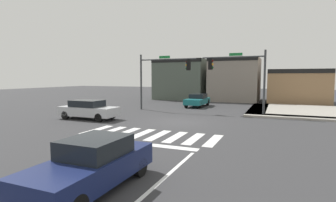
% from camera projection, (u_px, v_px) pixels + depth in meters
% --- Properties ---
extents(ground_plane, '(120.00, 120.00, 0.00)m').
position_uv_depth(ground_plane, '(178.00, 122.00, 18.90)').
color(ground_plane, '#353538').
extents(crosswalk_near, '(7.73, 2.76, 0.01)m').
position_uv_depth(crosswalk_near, '(150.00, 135.00, 14.77)').
color(crosswalk_near, silver).
rests_on(crosswalk_near, ground_plane).
extents(lane_markings, '(6.80, 18.75, 0.01)m').
position_uv_depth(lane_markings, '(81.00, 184.00, 7.96)').
color(lane_markings, white).
rests_on(lane_markings, ground_plane).
extents(bike_detector_marking, '(0.91, 0.91, 0.01)m').
position_uv_depth(bike_detector_marking, '(138.00, 154.00, 11.03)').
color(bike_detector_marking, yellow).
rests_on(bike_detector_marking, ground_plane).
extents(curb_corner_northeast, '(10.00, 10.60, 0.15)m').
position_uv_depth(curb_corner_northeast, '(300.00, 111.00, 24.28)').
color(curb_corner_northeast, '#9E998E').
rests_on(curb_corner_northeast, ground_plane).
extents(storefront_row, '(22.19, 7.00, 5.74)m').
position_uv_depth(storefront_row, '(228.00, 81.00, 36.41)').
color(storefront_row, '#4C564C').
rests_on(storefront_row, ground_plane).
extents(traffic_signal_northwest, '(5.72, 0.32, 5.40)m').
position_uv_depth(traffic_signal_northwest, '(162.00, 72.00, 25.21)').
color(traffic_signal_northwest, '#383A3D').
rests_on(traffic_signal_northwest, ground_plane).
extents(traffic_signal_northeast, '(5.33, 0.32, 5.43)m').
position_uv_depth(traffic_signal_northeast, '(239.00, 71.00, 22.38)').
color(traffic_signal_northeast, '#383A3D').
rests_on(traffic_signal_northeast, ground_plane).
extents(car_navy, '(1.72, 4.31, 1.48)m').
position_uv_depth(car_navy, '(92.00, 165.00, 7.49)').
color(car_navy, '#141E4C').
rests_on(car_navy, ground_plane).
extents(car_silver, '(4.56, 1.81, 1.46)m').
position_uv_depth(car_silver, '(88.00, 109.00, 20.15)').
color(car_silver, '#B7BABF').
rests_on(car_silver, ground_plane).
extents(car_teal, '(1.77, 4.39, 1.37)m').
position_uv_depth(car_teal, '(198.00, 100.00, 28.81)').
color(car_teal, '#196B70').
rests_on(car_teal, ground_plane).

